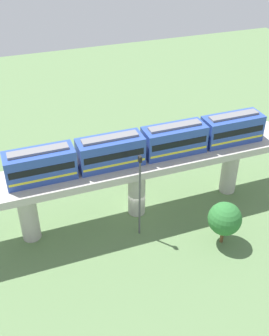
# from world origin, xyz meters

# --- Properties ---
(ground_plane) EXTENTS (120.00, 120.00, 0.00)m
(ground_plane) POSITION_xyz_m (0.00, 0.00, 0.00)
(ground_plane) COLOR #5B7A4C
(viaduct) EXTENTS (5.20, 35.80, 6.96)m
(viaduct) POSITION_xyz_m (0.00, 0.00, 5.49)
(viaduct) COLOR #B7B2AA
(viaduct) RESTS_ON ground
(train) EXTENTS (2.64, 27.45, 3.24)m
(train) POSITION_xyz_m (0.00, 0.68, 8.50)
(train) COLOR #2D4CA5
(train) RESTS_ON viaduct
(parked_car_silver) EXTENTS (2.21, 4.36, 1.76)m
(parked_car_silver) POSITION_xyz_m (-10.61, -10.48, 0.74)
(parked_car_silver) COLOR #B2B5BA
(parked_car_silver) RESTS_ON ground
(parked_car_red) EXTENTS (2.36, 4.41, 1.76)m
(parked_car_red) POSITION_xyz_m (-7.89, 2.85, 0.74)
(parked_car_red) COLOR red
(parked_car_red) RESTS_ON ground
(tree_near_viaduct) EXTENTS (3.37, 3.37, 4.78)m
(tree_near_viaduct) POSITION_xyz_m (7.53, 6.47, 3.08)
(tree_near_viaduct) COLOR brown
(tree_near_viaduct) RESTS_ON ground
(signal_post) EXTENTS (0.44, 0.28, 9.56)m
(signal_post) POSITION_xyz_m (3.40, -0.96, 5.30)
(signal_post) COLOR #4C4C51
(signal_post) RESTS_ON ground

